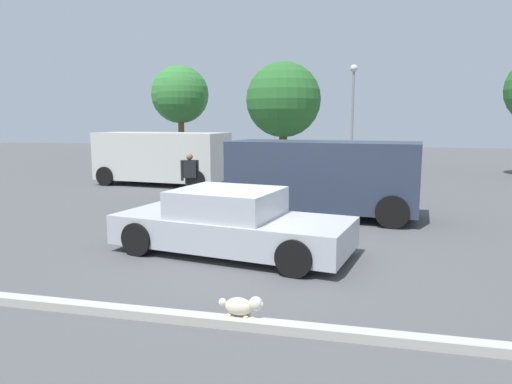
# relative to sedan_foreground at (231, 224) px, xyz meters

# --- Properties ---
(ground_plane) EXTENTS (80.00, 80.00, 0.00)m
(ground_plane) POSITION_rel_sedan_foreground_xyz_m (0.37, 0.11, -0.58)
(ground_plane) COLOR #515154
(sedan_foreground) EXTENTS (4.79, 2.62, 1.24)m
(sedan_foreground) POSITION_rel_sedan_foreground_xyz_m (0.00, 0.00, 0.00)
(sedan_foreground) COLOR #B7BABF
(sedan_foreground) RESTS_ON ground_plane
(dog) EXTENTS (0.59, 0.24, 0.39)m
(dog) POSITION_rel_sedan_foreground_xyz_m (1.05, -3.11, -0.34)
(dog) COLOR beige
(dog) RESTS_ON ground_plane
(van_white) EXTENTS (5.38, 2.70, 2.09)m
(van_white) POSITION_rel_sedan_foreground_xyz_m (-5.48, 8.88, 0.56)
(van_white) COLOR silver
(van_white) RESTS_ON ground_plane
(suv_dark) EXTENTS (5.13, 2.55, 2.01)m
(suv_dark) POSITION_rel_sedan_foreground_xyz_m (1.40, 4.00, 0.52)
(suv_dark) COLOR #2D384C
(suv_dark) RESTS_ON ground_plane
(pedestrian) EXTENTS (0.54, 0.36, 1.54)m
(pedestrian) POSITION_rel_sedan_foreground_xyz_m (-2.90, 5.29, 0.33)
(pedestrian) COLOR black
(pedestrian) RESTS_ON ground_plane
(parking_curb) EXTENTS (8.84, 0.20, 0.12)m
(parking_curb) POSITION_rel_sedan_foreground_xyz_m (0.37, -3.20, -0.52)
(parking_curb) COLOR #B7B2A8
(parking_curb) RESTS_ON ground_plane
(light_post_near) EXTENTS (0.44, 0.44, 5.84)m
(light_post_near) POSITION_rel_sedan_foreground_xyz_m (1.65, 20.22, 3.44)
(light_post_near) COLOR gray
(light_post_near) RESTS_ON ground_plane
(tree_back_left) EXTENTS (2.98, 2.98, 5.47)m
(tree_back_left) POSITION_rel_sedan_foreground_xyz_m (-9.09, 19.80, 3.37)
(tree_back_left) COLOR brown
(tree_back_left) RESTS_ON ground_plane
(tree_back_center) EXTENTS (3.92, 3.92, 5.62)m
(tree_back_center) POSITION_rel_sedan_foreground_xyz_m (-1.81, 16.08, 3.07)
(tree_back_center) COLOR brown
(tree_back_center) RESTS_ON ground_plane
(tree_far_right) EXTENTS (4.21, 4.21, 6.62)m
(tree_far_right) POSITION_rel_sedan_foreground_xyz_m (-11.01, 24.37, 3.92)
(tree_far_right) COLOR brown
(tree_far_right) RESTS_ON ground_plane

